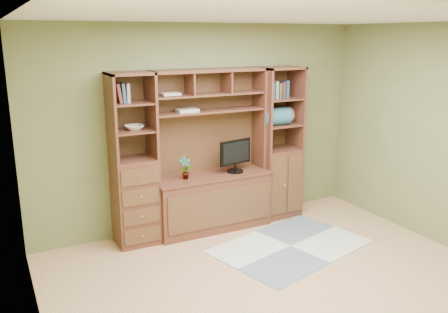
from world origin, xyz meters
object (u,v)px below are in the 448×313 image
left_tower (134,160)px  monitor (235,150)px  center_hutch (212,152)px  right_tower (279,143)px

left_tower → monitor: 1.32m
center_hutch → monitor: center_hutch is taller
left_tower → monitor: size_ratio=3.50×
left_tower → monitor: (1.31, -0.07, -0.00)m
left_tower → right_tower: bearing=0.0°
center_hutch → left_tower: bearing=177.7°
left_tower → center_hutch: bearing=-2.3°
center_hutch → monitor: size_ratio=3.50×
left_tower → monitor: left_tower is taller
center_hutch → monitor: bearing=-6.3°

